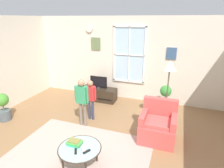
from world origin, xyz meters
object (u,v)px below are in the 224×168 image
at_px(person_green_shirt, 82,97).
at_px(potted_plant_by_window, 165,98).
at_px(book_stack, 74,142).
at_px(remote_near_books, 87,151).
at_px(television, 99,82).
at_px(armchair, 158,126).
at_px(remote_near_cup, 76,151).
at_px(tv_stand, 99,94).
at_px(coffee_table, 80,149).
at_px(cup, 84,149).
at_px(potted_plant_corner, 3,106).
at_px(person_red_shirt, 91,96).
at_px(floor_lamp, 169,72).

distance_m(person_green_shirt, potted_plant_by_window, 2.49).
xyz_separation_m(book_stack, remote_near_books, (0.30, -0.11, -0.03)).
distance_m(television, armchair, 2.60).
height_order(television, remote_near_cup, television).
bearing_deg(potted_plant_by_window, remote_near_cup, -112.14).
distance_m(television, remote_near_books, 3.12).
height_order(tv_stand, person_green_shirt, person_green_shirt).
distance_m(coffee_table, cup, 0.15).
bearing_deg(potted_plant_corner, coffee_table, -16.99).
distance_m(coffee_table, potted_plant_by_window, 3.16).
bearing_deg(book_stack, remote_near_cup, -54.43).
bearing_deg(person_red_shirt, armchair, -9.18).
distance_m(television, floor_lamp, 2.51).
height_order(television, floor_lamp, floor_lamp).
height_order(television, armchair, armchair).
height_order(television, book_stack, television).
bearing_deg(person_green_shirt, remote_near_cup, -66.53).
height_order(person_red_shirt, potted_plant_corner, person_red_shirt).
xyz_separation_m(coffee_table, person_red_shirt, (-0.57, 1.64, 0.30)).
distance_m(person_green_shirt, floor_lamp, 2.13).
distance_m(television, remote_near_cup, 3.12).
height_order(television, remote_near_books, television).
distance_m(cup, person_red_shirt, 1.84).
bearing_deg(book_stack, person_red_shirt, 105.30).
bearing_deg(armchair, tv_stand, 143.81).
bearing_deg(armchair, cup, -127.80).
bearing_deg(potted_plant_corner, person_red_shirt, 20.52).
height_order(coffee_table, person_green_shirt, person_green_shirt).
bearing_deg(floor_lamp, person_red_shirt, -171.57).
distance_m(remote_near_books, person_green_shirt, 1.60).
xyz_separation_m(remote_near_books, potted_plant_by_window, (1.05, 2.97, -0.06)).
distance_m(armchair, remote_near_cup, 1.91).
bearing_deg(remote_near_books, tv_stand, 109.67).
xyz_separation_m(remote_near_books, floor_lamp, (1.14, 1.97, 0.99)).
xyz_separation_m(armchair, remote_near_cup, (-1.22, -1.47, 0.09)).
relative_size(remote_near_books, remote_near_cup, 1.00).
relative_size(person_red_shirt, potted_plant_by_window, 1.48).
relative_size(coffee_table, potted_plant_corner, 1.04).
distance_m(armchair, potted_plant_corner, 3.95).
distance_m(potted_plant_corner, floor_lamp, 4.29).
bearing_deg(floor_lamp, potted_plant_by_window, 94.72).
xyz_separation_m(armchair, potted_plant_corner, (-3.92, -0.52, 0.07)).
relative_size(remote_near_cup, floor_lamp, 0.08).
bearing_deg(book_stack, television, 104.86).
distance_m(coffee_table, person_green_shirt, 1.48).
bearing_deg(armchair, potted_plant_by_window, 89.33).
xyz_separation_m(tv_stand, remote_near_cup, (0.87, -2.99, 0.21)).
bearing_deg(coffee_table, television, 107.04).
xyz_separation_m(coffee_table, potted_plant_corner, (-2.72, 0.83, 0.01)).
height_order(book_stack, person_red_shirt, person_red_shirt).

